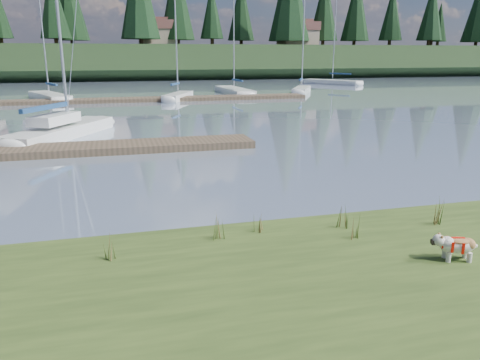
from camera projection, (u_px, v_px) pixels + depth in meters
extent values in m
plane|color=#8293AB|center=(135.00, 101.00, 39.41)|extent=(200.00, 200.00, 0.00)
cube|color=black|center=(122.00, 62.00, 78.86)|extent=(200.00, 20.00, 5.00)
cylinder|color=silver|center=(448.00, 257.00, 8.20)|extent=(0.09, 0.09, 0.18)
cylinder|color=silver|center=(445.00, 253.00, 8.38)|extent=(0.09, 0.09, 0.18)
cylinder|color=silver|center=(469.00, 257.00, 8.19)|extent=(0.09, 0.09, 0.18)
cylinder|color=silver|center=(465.00, 253.00, 8.36)|extent=(0.09, 0.09, 0.18)
ellipsoid|color=silver|center=(459.00, 245.00, 8.23)|extent=(0.66, 0.46, 0.28)
ellipsoid|color=#A6703E|center=(459.00, 240.00, 8.21)|extent=(0.48, 0.39, 0.10)
ellipsoid|color=silver|center=(438.00, 240.00, 8.22)|extent=(0.26, 0.27, 0.21)
cube|color=black|center=(433.00, 242.00, 8.23)|extent=(0.09, 0.12, 0.08)
cube|color=silver|center=(61.00, 133.00, 22.38)|extent=(4.80, 7.16, 0.70)
ellipsoid|color=silver|center=(99.00, 123.00, 25.78)|extent=(2.31, 2.47, 0.70)
cylinder|color=silver|center=(56.00, 0.00, 21.42)|extent=(0.14, 0.14, 10.94)
cube|color=navy|center=(45.00, 108.00, 21.03)|extent=(1.70, 3.00, 0.20)
cube|color=silver|center=(55.00, 119.00, 21.81)|extent=(2.23, 2.86, 0.45)
cube|color=#4C3D2C|center=(58.00, 150.00, 18.79)|extent=(16.00, 2.00, 0.30)
cube|color=#4C3D2C|center=(159.00, 99.00, 39.87)|extent=(26.00, 2.20, 0.30)
cube|color=silver|center=(49.00, 97.00, 40.71)|extent=(4.39, 7.61, 0.70)
ellipsoid|color=silver|center=(38.00, 94.00, 43.62)|extent=(2.29, 2.51, 0.70)
cylinder|color=silver|center=(41.00, 19.00, 39.03)|extent=(0.12, 0.12, 11.75)
cube|color=navy|center=(51.00, 84.00, 39.61)|extent=(1.30, 2.85, 0.20)
cube|color=silver|center=(178.00, 97.00, 40.93)|extent=(3.42, 5.62, 0.70)
ellipsoid|color=silver|center=(187.00, 94.00, 43.60)|extent=(1.73, 1.89, 0.70)
cylinder|color=silver|center=(176.00, 38.00, 39.63)|extent=(0.12, 0.12, 8.79)
cube|color=navy|center=(175.00, 84.00, 39.90)|extent=(1.08, 2.11, 0.20)
cube|color=silver|center=(234.00, 92.00, 46.87)|extent=(2.24, 8.47, 0.70)
ellipsoid|color=silver|center=(223.00, 89.00, 50.75)|extent=(1.92, 2.36, 0.70)
cylinder|color=silver|center=(234.00, 18.00, 45.03)|extent=(0.12, 0.12, 12.92)
cube|color=navy|center=(237.00, 80.00, 45.51)|extent=(0.33, 3.35, 0.20)
cube|color=silver|center=(302.00, 91.00, 48.01)|extent=(3.93, 5.72, 0.70)
ellipsoid|color=silver|center=(304.00, 89.00, 50.73)|extent=(1.87, 1.99, 0.70)
cylinder|color=silver|center=(303.00, 39.00, 46.69)|extent=(0.12, 0.12, 8.95)
cube|color=navy|center=(301.00, 79.00, 46.96)|extent=(1.28, 2.12, 0.20)
cube|color=silver|center=(332.00, 83.00, 61.67)|extent=(5.81, 7.72, 0.70)
ellipsoid|color=silver|center=(307.00, 81.00, 64.28)|extent=(2.64, 2.77, 0.70)
cylinder|color=silver|center=(335.00, 31.00, 59.96)|extent=(0.12, 0.12, 11.92)
cube|color=navy|center=(340.00, 74.00, 60.65)|extent=(1.87, 2.79, 0.20)
cone|color=#475B23|center=(215.00, 225.00, 9.19)|extent=(0.03, 0.03, 0.57)
cone|color=brown|center=(222.00, 228.00, 9.16)|extent=(0.03, 0.03, 0.46)
cone|color=#475B23|center=(218.00, 223.00, 9.22)|extent=(0.03, 0.03, 0.63)
cone|color=brown|center=(223.00, 229.00, 9.22)|extent=(0.03, 0.03, 0.40)
cone|color=#475B23|center=(217.00, 228.00, 9.12)|extent=(0.03, 0.03, 0.52)
cone|color=#475B23|center=(255.00, 222.00, 9.60)|extent=(0.03, 0.03, 0.38)
cone|color=brown|center=(261.00, 225.00, 9.57)|extent=(0.03, 0.03, 0.30)
cone|color=#475B23|center=(257.00, 221.00, 9.64)|extent=(0.03, 0.03, 0.42)
cone|color=brown|center=(262.00, 225.00, 9.62)|extent=(0.03, 0.03, 0.27)
cone|color=#475B23|center=(257.00, 225.00, 9.54)|extent=(0.03, 0.03, 0.34)
cone|color=#475B23|center=(340.00, 217.00, 9.78)|extent=(0.03, 0.03, 0.48)
cone|color=brown|center=(346.00, 220.00, 9.76)|extent=(0.03, 0.03, 0.38)
cone|color=#475B23|center=(342.00, 215.00, 9.82)|extent=(0.03, 0.03, 0.53)
cone|color=brown|center=(347.00, 220.00, 9.81)|extent=(0.03, 0.03, 0.34)
cone|color=#475B23|center=(343.00, 219.00, 9.72)|extent=(0.03, 0.03, 0.43)
cone|color=#475B23|center=(104.00, 246.00, 8.25)|extent=(0.03, 0.03, 0.52)
cone|color=brown|center=(111.00, 250.00, 8.23)|extent=(0.03, 0.03, 0.41)
cone|color=#475B23|center=(108.00, 244.00, 8.29)|extent=(0.03, 0.03, 0.57)
cone|color=brown|center=(113.00, 250.00, 8.28)|extent=(0.03, 0.03, 0.36)
cone|color=#475B23|center=(105.00, 249.00, 8.19)|extent=(0.03, 0.03, 0.46)
cone|color=#475B23|center=(352.00, 227.00, 9.27)|extent=(0.03, 0.03, 0.44)
cone|color=brown|center=(358.00, 230.00, 9.24)|extent=(0.03, 0.03, 0.35)
cone|color=#475B23|center=(354.00, 225.00, 9.30)|extent=(0.03, 0.03, 0.49)
cone|color=brown|center=(359.00, 230.00, 9.29)|extent=(0.03, 0.03, 0.31)
cone|color=#475B23|center=(355.00, 229.00, 9.20)|extent=(0.03, 0.03, 0.40)
cone|color=#475B23|center=(436.00, 211.00, 9.97)|extent=(0.03, 0.03, 0.61)
cone|color=brown|center=(442.00, 214.00, 9.95)|extent=(0.03, 0.03, 0.49)
cone|color=#475B23|center=(438.00, 209.00, 10.00)|extent=(0.03, 0.03, 0.67)
cone|color=brown|center=(442.00, 215.00, 10.00)|extent=(0.03, 0.03, 0.43)
cone|color=#475B23|center=(439.00, 213.00, 9.91)|extent=(0.03, 0.03, 0.55)
cube|color=#33281C|center=(206.00, 240.00, 9.92)|extent=(60.00, 0.50, 0.14)
cylinder|color=#382619|center=(56.00, 41.00, 74.55)|extent=(0.60, 0.60, 1.80)
cone|color=black|center=(52.00, 2.00, 73.02)|extent=(4.84, 4.84, 11.00)
cylinder|color=#382619|center=(141.00, 40.00, 72.19)|extent=(0.60, 0.60, 1.80)
cylinder|color=#382619|center=(212.00, 41.00, 78.91)|extent=(0.60, 0.60, 1.80)
cone|color=black|center=(212.00, 10.00, 77.61)|extent=(3.96, 3.96, 9.00)
cylinder|color=#382619|center=(289.00, 42.00, 80.28)|extent=(0.60, 0.60, 1.80)
cylinder|color=#382619|center=(354.00, 43.00, 86.56)|extent=(0.60, 0.60, 1.80)
cone|color=black|center=(356.00, 6.00, 84.91)|extent=(5.28, 5.28, 12.00)
cylinder|color=#382619|center=(428.00, 42.00, 86.06)|extent=(0.60, 0.60, 1.80)
cone|color=black|center=(432.00, 10.00, 84.59)|extent=(4.62, 4.62, 10.50)
cylinder|color=#382619|center=(476.00, 43.00, 92.09)|extent=(0.60, 0.60, 1.80)
cone|color=black|center=(480.00, 6.00, 90.27)|extent=(5.94, 5.94, 13.50)
cube|color=gray|center=(158.00, 38.00, 77.47)|extent=(6.00, 5.00, 2.80)
cube|color=brown|center=(157.00, 25.00, 76.92)|extent=(6.30, 5.30, 1.40)
cube|color=brown|center=(157.00, 20.00, 76.71)|extent=(4.20, 3.60, 0.70)
cube|color=gray|center=(298.00, 39.00, 81.58)|extent=(6.00, 5.00, 2.80)
cube|color=brown|center=(298.00, 26.00, 81.03)|extent=(6.30, 5.30, 1.40)
cube|color=brown|center=(298.00, 21.00, 80.82)|extent=(4.20, 3.60, 0.70)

